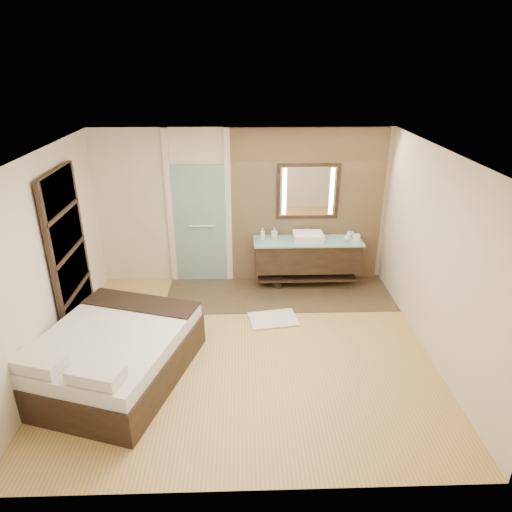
{
  "coord_description": "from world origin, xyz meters",
  "views": [
    {
      "loc": [
        -0.01,
        -5.28,
        3.75
      ],
      "look_at": [
        0.17,
        0.6,
        1.16
      ],
      "focal_mm": 32.0,
      "sensor_mm": 36.0,
      "label": 1
    }
  ],
  "objects_px": {
    "mirror_unit": "(308,191)",
    "waste_bin": "(278,281)",
    "bed": "(113,355)",
    "vanity": "(307,255)"
  },
  "relations": [
    {
      "from": "mirror_unit",
      "to": "waste_bin",
      "type": "bearing_deg",
      "value": -148.85
    },
    {
      "from": "bed",
      "to": "waste_bin",
      "type": "xyz_separation_m",
      "value": [
        2.25,
        2.37,
        -0.21
      ]
    },
    {
      "from": "vanity",
      "to": "bed",
      "type": "bearing_deg",
      "value": -138.49
    },
    {
      "from": "vanity",
      "to": "mirror_unit",
      "type": "relative_size",
      "value": 1.75
    },
    {
      "from": "mirror_unit",
      "to": "waste_bin",
      "type": "xyz_separation_m",
      "value": [
        -0.51,
        -0.31,
        -1.53
      ]
    },
    {
      "from": "bed",
      "to": "waste_bin",
      "type": "bearing_deg",
      "value": 63.96
    },
    {
      "from": "mirror_unit",
      "to": "bed",
      "type": "xyz_separation_m",
      "value": [
        -2.75,
        -2.67,
        -1.32
      ]
    },
    {
      "from": "vanity",
      "to": "bed",
      "type": "relative_size",
      "value": 0.76
    },
    {
      "from": "waste_bin",
      "to": "vanity",
      "type": "bearing_deg",
      "value": 7.64
    },
    {
      "from": "vanity",
      "to": "mirror_unit",
      "type": "xyz_separation_m",
      "value": [
        0.0,
        0.24,
        1.07
      ]
    }
  ]
}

